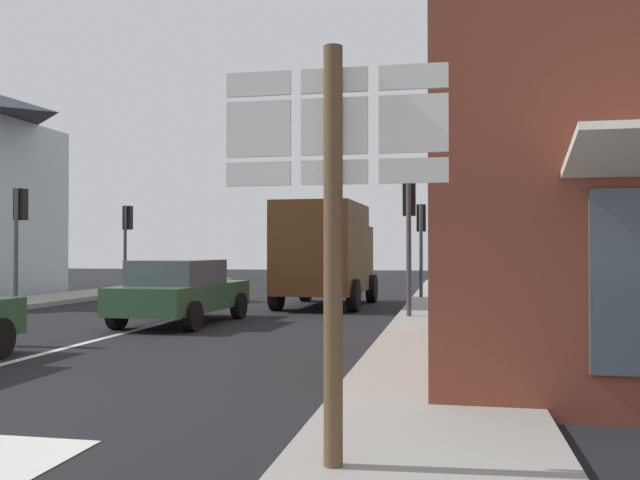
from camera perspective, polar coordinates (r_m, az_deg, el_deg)
The scene contains 10 objects.
ground_plane at distance 16.87m, azimuth -11.98°, elevation -6.60°, with size 80.00×80.00×0.00m, color black.
sidewalk_right at distance 13.56m, azimuth 10.24°, elevation -7.74°, with size 2.21×44.00×0.14m, color gray.
lane_centre_stripe at distance 13.31m, azimuth -18.80°, elevation -8.12°, with size 0.16×12.00×0.01m, color silver.
sedan_far at distance 15.91m, azimuth -11.62°, elevation -4.21°, with size 2.14×4.28×1.47m.
delivery_truck at distance 20.21m, azimuth 0.50°, elevation -0.97°, with size 2.61×5.06×3.05m.
route_sign_post at distance 4.96m, azimuth 1.15°, elevation 2.58°, with size 1.66×0.14×3.20m.
traffic_light_far_left at distance 26.74m, azimuth -15.93°, elevation 0.91°, with size 0.30×0.49×3.37m.
traffic_light_near_left at distance 21.14m, azimuth -23.97°, elevation 1.56°, with size 0.30×0.49×3.45m.
traffic_light_far_right at distance 22.74m, azimuth 8.51°, elevation 0.88°, with size 0.30×0.49×3.21m.
traffic_light_near_right at distance 16.29m, azimuth 7.51°, elevation 2.09°, with size 0.30×0.49×3.42m.
Camera 1 is at (6.56, -5.45, 1.71)m, focal length 38.02 mm.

